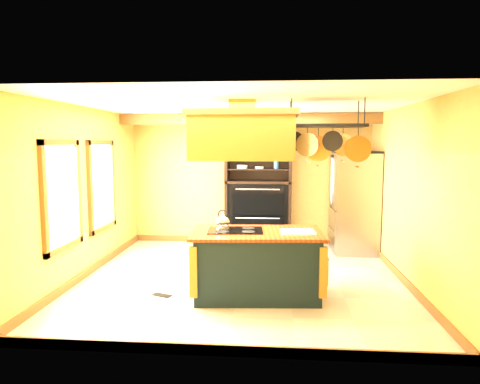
# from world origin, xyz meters

# --- Properties ---
(floor) EXTENTS (5.00, 5.00, 0.00)m
(floor) POSITION_xyz_m (0.00, 0.00, 0.00)
(floor) COLOR beige
(floor) RESTS_ON ground
(ceiling) EXTENTS (5.00, 5.00, 0.00)m
(ceiling) POSITION_xyz_m (0.00, 0.00, 2.70)
(ceiling) COLOR white
(ceiling) RESTS_ON wall_back
(wall_back) EXTENTS (5.00, 0.02, 2.70)m
(wall_back) POSITION_xyz_m (0.00, 2.50, 1.35)
(wall_back) COLOR #E4A853
(wall_back) RESTS_ON floor
(wall_front) EXTENTS (5.00, 0.02, 2.70)m
(wall_front) POSITION_xyz_m (0.00, -2.50, 1.35)
(wall_front) COLOR #E4A853
(wall_front) RESTS_ON floor
(wall_left) EXTENTS (0.02, 5.00, 2.70)m
(wall_left) POSITION_xyz_m (-2.50, 0.00, 1.35)
(wall_left) COLOR #E4A853
(wall_left) RESTS_ON floor
(wall_right) EXTENTS (0.02, 5.00, 2.70)m
(wall_right) POSITION_xyz_m (2.50, 0.00, 1.35)
(wall_right) COLOR #E4A853
(wall_right) RESTS_ON floor
(ceiling_beam) EXTENTS (5.00, 0.15, 0.20)m
(ceiling_beam) POSITION_xyz_m (0.00, 1.70, 2.59)
(ceiling_beam) COLOR brown
(ceiling_beam) RESTS_ON ceiling
(window_near) EXTENTS (0.06, 1.06, 1.56)m
(window_near) POSITION_xyz_m (-2.47, -0.80, 1.40)
(window_near) COLOR brown
(window_near) RESTS_ON wall_left
(window_far) EXTENTS (0.06, 1.06, 1.56)m
(window_far) POSITION_xyz_m (-2.47, 0.60, 1.40)
(window_far) COLOR brown
(window_far) RESTS_ON wall_left
(kitchen_island) EXTENTS (1.87, 1.13, 1.11)m
(kitchen_island) POSITION_xyz_m (0.27, -0.76, 0.47)
(kitchen_island) COLOR black
(kitchen_island) RESTS_ON floor
(range_hood) EXTENTS (1.47, 0.83, 0.80)m
(range_hood) POSITION_xyz_m (0.07, -0.76, 2.25)
(range_hood) COLOR #B07D2C
(range_hood) RESTS_ON ceiling
(pot_rack) EXTENTS (1.12, 0.51, 0.82)m
(pot_rack) POSITION_xyz_m (1.19, -0.76, 2.23)
(pot_rack) COLOR black
(pot_rack) RESTS_ON ceiling
(refrigerator) EXTENTS (0.84, 0.99, 1.94)m
(refrigerator) POSITION_xyz_m (2.06, 1.90, 0.94)
(refrigerator) COLOR #909398
(refrigerator) RESTS_ON floor
(hutch) EXTENTS (1.34, 0.61, 2.38)m
(hutch) POSITION_xyz_m (0.18, 2.24, 0.91)
(hutch) COLOR black
(hutch) RESTS_ON floor
(floor_register) EXTENTS (0.30, 0.21, 0.01)m
(floor_register) POSITION_xyz_m (-1.06, -0.85, 0.01)
(floor_register) COLOR black
(floor_register) RESTS_ON floor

